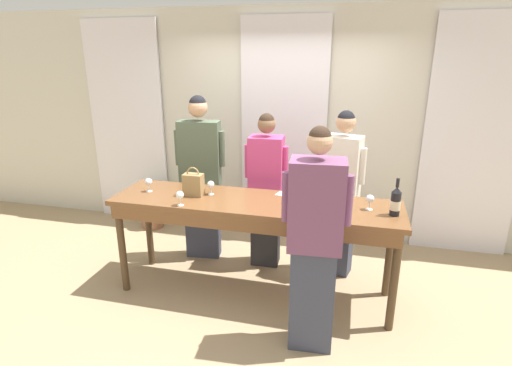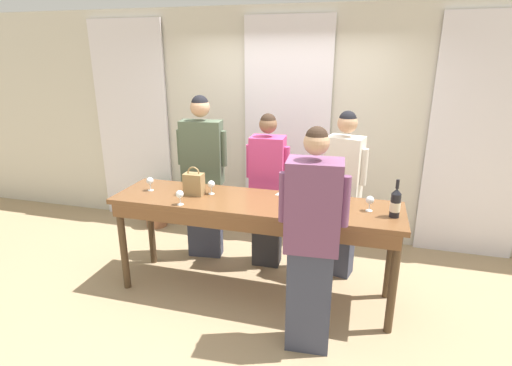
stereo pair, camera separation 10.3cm
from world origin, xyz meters
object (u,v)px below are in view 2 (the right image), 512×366
(wine_bottle, at_px, (395,203))
(guest_cream_sweater, at_px, (342,193))
(wine_glass_front_mid, at_px, (211,184))
(wine_glass_center_mid, at_px, (341,194))
(wine_glass_back_left, at_px, (370,201))
(handbag, at_px, (194,184))
(guest_pink_top, at_px, (267,191))
(guest_olive_jacket, at_px, (203,176))
(wine_glass_center_left, at_px, (150,181))
(tasting_bar, at_px, (253,213))
(wine_glass_front_left, at_px, (180,195))
(wine_glass_center_right, at_px, (337,198))
(potted_plant, at_px, (156,205))
(host_pouring, at_px, (312,244))
(wine_glass_front_right, at_px, (290,194))

(wine_bottle, height_order, guest_cream_sweater, guest_cream_sweater)
(wine_glass_front_mid, height_order, wine_glass_center_mid, same)
(wine_bottle, height_order, wine_glass_back_left, wine_bottle)
(wine_bottle, bearing_deg, wine_glass_front_mid, 175.94)
(handbag, relative_size, guest_pink_top, 0.17)
(guest_olive_jacket, bearing_deg, wine_glass_center_left, -116.76)
(tasting_bar, xyz_separation_m, wine_glass_front_left, (-0.61, -0.25, 0.20))
(wine_bottle, relative_size, wine_glass_center_right, 2.40)
(wine_glass_center_left, distance_m, potted_plant, 1.56)
(guest_olive_jacket, distance_m, potted_plant, 1.31)
(guest_pink_top, xyz_separation_m, host_pouring, (0.64, -1.21, 0.04))
(guest_cream_sweater, bearing_deg, wine_glass_front_right, -126.54)
(wine_glass_front_right, xyz_separation_m, guest_olive_jacket, (-1.09, 0.59, -0.10))
(wine_glass_center_left, relative_size, wine_glass_center_mid, 1.00)
(wine_glass_center_right, relative_size, guest_pink_top, 0.08)
(wine_glass_front_mid, height_order, wine_glass_center_right, same)
(potted_plant, bearing_deg, wine_glass_back_left, -22.80)
(wine_glass_center_mid, bearing_deg, wine_glass_front_right, -165.94)
(wine_glass_back_left, height_order, guest_pink_top, guest_pink_top)
(wine_glass_front_right, relative_size, guest_cream_sweater, 0.08)
(wine_glass_center_right, bearing_deg, wine_glass_front_right, 179.24)
(wine_glass_center_right, xyz_separation_m, guest_cream_sweater, (0.01, 0.59, -0.16))
(wine_glass_front_left, bearing_deg, guest_cream_sweater, 32.60)
(wine_glass_front_right, height_order, wine_glass_center_mid, same)
(wine_bottle, height_order, wine_glass_front_left, wine_bottle)
(wine_bottle, height_order, host_pouring, host_pouring)
(wine_glass_center_left, xyz_separation_m, guest_cream_sweater, (1.83, 0.60, -0.16))
(wine_bottle, height_order, wine_glass_center_mid, wine_bottle)
(wine_glass_center_left, distance_m, wine_glass_back_left, 2.09)
(wine_glass_center_right, relative_size, wine_glass_back_left, 1.00)
(tasting_bar, relative_size, wine_glass_front_mid, 19.73)
(wine_glass_front_right, xyz_separation_m, host_pouring, (0.29, -0.62, -0.16))
(wine_glass_center_mid, bearing_deg, wine_glass_back_left, -21.46)
(wine_bottle, xyz_separation_m, guest_cream_sweater, (-0.46, 0.66, -0.18))
(handbag, distance_m, wine_glass_center_mid, 1.38)
(wine_glass_front_left, height_order, wine_glass_front_right, same)
(handbag, relative_size, wine_glass_center_mid, 2.06)
(wine_glass_back_left, height_order, guest_olive_jacket, guest_olive_jacket)
(handbag, bearing_deg, wine_glass_center_mid, 5.07)
(host_pouring, bearing_deg, wine_glass_back_left, 57.48)
(guest_pink_top, bearing_deg, potted_plant, 161.15)
(handbag, bearing_deg, guest_pink_top, 46.09)
(guest_cream_sweater, bearing_deg, wine_glass_front_mid, -156.11)
(tasting_bar, distance_m, wine_glass_center_mid, 0.82)
(wine_bottle, xyz_separation_m, guest_pink_top, (-1.25, 0.66, -0.23))
(wine_glass_front_right, distance_m, guest_olive_jacket, 1.24)
(wine_glass_front_right, bearing_deg, guest_olive_jacket, 151.71)
(wine_glass_front_right, bearing_deg, wine_glass_front_left, -162.73)
(wine_glass_front_mid, xyz_separation_m, potted_plant, (-1.29, 1.12, -0.76))
(wine_glass_center_left, bearing_deg, handbag, 0.59)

